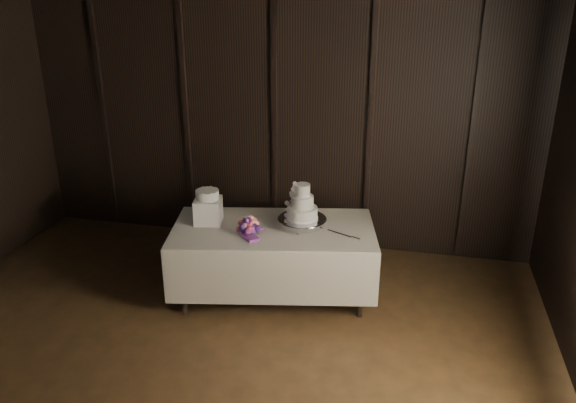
{
  "coord_description": "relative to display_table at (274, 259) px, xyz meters",
  "views": [
    {
      "loc": [
        1.59,
        -2.71,
        3.03
      ],
      "look_at": [
        0.46,
        2.17,
        1.05
      ],
      "focal_mm": 35.0,
      "sensor_mm": 36.0,
      "label": 1
    }
  ],
  "objects": [
    {
      "name": "cake_stand",
      "position": [
        0.27,
        0.08,
        0.39
      ],
      "size": [
        0.63,
        0.63,
        0.09
      ],
      "primitive_type": "cylinder",
      "rotation": [
        0.0,
        0.0,
        0.37
      ],
      "color": "silver",
      "rests_on": "display_table"
    },
    {
      "name": "bouquet",
      "position": [
        -0.2,
        -0.17,
        0.41
      ],
      "size": [
        0.5,
        0.5,
        0.19
      ],
      "primitive_type": null,
      "rotation": [
        0.0,
        0.0,
        -0.81
      ],
      "color": "#CC4B57",
      "rests_on": "display_table"
    },
    {
      "name": "small_cake",
      "position": [
        -0.67,
        -0.02,
        0.64
      ],
      "size": [
        0.29,
        0.29,
        0.09
      ],
      "primitive_type": "cylinder",
      "rotation": [
        0.0,
        0.0,
        -0.31
      ],
      "color": "white",
      "rests_on": "box_pedestal"
    },
    {
      "name": "display_table",
      "position": [
        0.0,
        0.0,
        0.0
      ],
      "size": [
        2.16,
        1.41,
        0.76
      ],
      "rotation": [
        0.0,
        0.0,
        0.2
      ],
      "color": "beige",
      "rests_on": "ground"
    },
    {
      "name": "box_pedestal",
      "position": [
        -0.67,
        -0.02,
        0.47
      ],
      "size": [
        0.31,
        0.31,
        0.25
      ],
      "primitive_type": "cube",
      "rotation": [
        0.0,
        0.0,
        0.2
      ],
      "color": "white",
      "rests_on": "display_table"
    },
    {
      "name": "cake_knife",
      "position": [
        0.66,
        -0.01,
        0.35
      ],
      "size": [
        0.34,
        0.18,
        0.01
      ],
      "primitive_type": "cube",
      "rotation": [
        0.0,
        0.0,
        -0.45
      ],
      "color": "silver",
      "rests_on": "display_table"
    },
    {
      "name": "wedding_cake",
      "position": [
        0.25,
        0.07,
        0.57
      ],
      "size": [
        0.34,
        0.3,
        0.36
      ],
      "rotation": [
        0.0,
        0.0,
        -0.22
      ],
      "color": "white",
      "rests_on": "cake_stand"
    },
    {
      "name": "room",
      "position": [
        -0.31,
        -2.17,
        1.08
      ],
      "size": [
        6.08,
        7.08,
        3.08
      ],
      "color": "black",
      "rests_on": "ground"
    }
  ]
}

